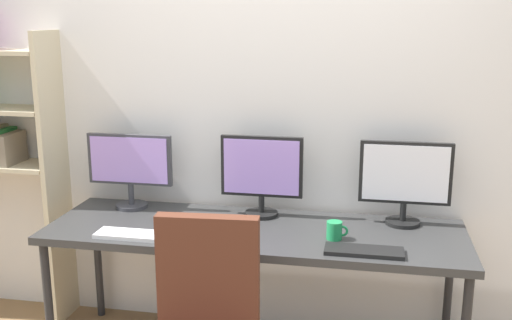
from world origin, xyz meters
name	(u,v)px	position (x,y,z in m)	size (l,w,h in m)	color
wall_back	(268,108)	(0.00, 1.02, 1.30)	(4.55, 0.10, 2.60)	silver
desk	(254,238)	(0.00, 0.60, 0.69)	(2.15, 0.68, 0.74)	#333333
monitor_left	(130,166)	(-0.75, 0.81, 0.99)	(0.49, 0.18, 0.42)	#38383D
monitor_center	(262,172)	(0.00, 0.81, 0.98)	(0.44, 0.18, 0.44)	black
monitor_right	(405,179)	(0.75, 0.81, 0.99)	(0.47, 0.18, 0.44)	black
keyboard_left	(134,235)	(-0.56, 0.37, 0.75)	(0.38, 0.13, 0.02)	silver
keyboard_right	(364,251)	(0.56, 0.37, 0.75)	(0.36, 0.13, 0.02)	black
computer_mouse	(199,238)	(-0.23, 0.37, 0.76)	(0.06, 0.10, 0.03)	#38383D
coffee_mug	(335,230)	(0.42, 0.52, 0.79)	(0.11, 0.08, 0.09)	#1E8C4C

